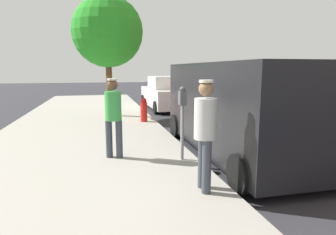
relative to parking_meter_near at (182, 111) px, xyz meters
name	(u,v)px	position (x,y,z in m)	size (l,w,h in m)	color
ground_plane	(241,162)	(-1.35, 0.00, -1.18)	(80.00, 80.00, 0.00)	#2D2D33
sidewalk_slab	(75,171)	(2.15, 0.00, -1.11)	(5.00, 32.00, 0.15)	#9E998E
parking_meter_near	(182,111)	(0.00, 0.00, 0.00)	(0.14, 0.18, 1.52)	gray
pedestrian_in_green	(113,113)	(1.36, -0.48, -0.07)	(0.35, 0.34, 1.68)	#383D47
pedestrian_in_gray	(205,128)	(0.10, 1.57, -0.05)	(0.34, 0.36, 1.71)	#383D47
parked_van	(238,107)	(-1.50, -0.51, -0.03)	(2.14, 5.21, 2.15)	black
parked_sedan_behind	(166,94)	(-1.69, -8.77, -0.43)	(2.02, 4.44, 1.65)	white
street_tree	(108,32)	(1.22, -6.33, 2.26)	(2.77, 2.77, 4.69)	brown
fire_hydrant	(144,110)	(0.10, -4.60, -0.61)	(0.24, 0.24, 0.86)	red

